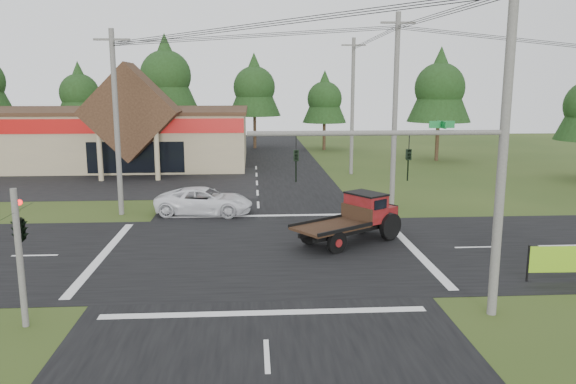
{
  "coord_description": "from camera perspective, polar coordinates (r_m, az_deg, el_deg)",
  "views": [
    {
      "loc": [
        -0.34,
        -24.49,
        7.46
      ],
      "look_at": [
        1.42,
        2.85,
        2.2
      ],
      "focal_mm": 35.0,
      "sensor_mm": 36.0,
      "label": 1
    }
  ],
  "objects": [
    {
      "name": "road_ns",
      "position": [
        25.6,
        -2.77,
        -6.06
      ],
      "size": [
        12.0,
        120.0,
        0.02
      ],
      "primitive_type": "cube",
      "color": "black",
      "rests_on": "ground"
    },
    {
      "name": "antique_flatbed_truck",
      "position": [
        26.82,
        6.22,
        -2.74
      ],
      "size": [
        5.85,
        4.96,
        2.35
      ],
      "primitive_type": null,
      "rotation": [
        0.0,
        0.0,
        -0.97
      ],
      "color": "#54100C",
      "rests_on": "ground"
    },
    {
      "name": "utility_pole_nw",
      "position": [
        33.45,
        -17.04,
        6.85
      ],
      "size": [
        2.0,
        0.3,
        10.5
      ],
      "color": "#595651",
      "rests_on": "ground"
    },
    {
      "name": "cvs_building",
      "position": [
        56.4,
        -19.57,
        5.49
      ],
      "size": [
        30.4,
        18.2,
        9.19
      ],
      "color": "tan",
      "rests_on": "ground"
    },
    {
      "name": "tree_row_d",
      "position": [
        66.49,
        -3.45,
        10.78
      ],
      "size": [
        6.16,
        6.16,
        11.11
      ],
      "color": "#332316",
      "rests_on": "ground"
    },
    {
      "name": "parking_apron",
      "position": [
        46.19,
        -20.83,
        0.88
      ],
      "size": [
        28.0,
        14.0,
        0.02
      ],
      "primitive_type": "cube",
      "color": "black",
      "rests_on": "ground"
    },
    {
      "name": "utility_pole_nr",
      "position": [
        18.8,
        21.06,
        4.58
      ],
      "size": [
        2.0,
        0.3,
        11.0
      ],
      "color": "#595651",
      "rests_on": "ground"
    },
    {
      "name": "traffic_signal_mast",
      "position": [
        18.33,
        16.01,
        0.91
      ],
      "size": [
        8.12,
        0.24,
        7.0
      ],
      "color": "#595651",
      "rests_on": "ground"
    },
    {
      "name": "ground",
      "position": [
        25.6,
        -2.77,
        -6.08
      ],
      "size": [
        120.0,
        120.0,
        0.0
      ],
      "primitive_type": "plane",
      "color": "#2B4016",
      "rests_on": "ground"
    },
    {
      "name": "white_pickup",
      "position": [
        33.09,
        -8.5,
        -0.9
      ],
      "size": [
        5.85,
        3.21,
        1.55
      ],
      "primitive_type": "imported",
      "rotation": [
        0.0,
        0.0,
        1.45
      ],
      "color": "white",
      "rests_on": "ground"
    },
    {
      "name": "utility_pole_n",
      "position": [
        47.26,
        6.56,
        8.72
      ],
      "size": [
        2.0,
        0.3,
        11.2
      ],
      "color": "#595651",
      "rests_on": "ground"
    },
    {
      "name": "tree_row_b",
      "position": [
        69.34,
        -20.45,
        9.58
      ],
      "size": [
        5.6,
        5.6,
        10.1
      ],
      "color": "#332316",
      "rests_on": "ground"
    },
    {
      "name": "tree_row_c",
      "position": [
        66.21,
        -12.33,
        11.72
      ],
      "size": [
        7.28,
        7.28,
        13.13
      ],
      "color": "#332316",
      "rests_on": "ground"
    },
    {
      "name": "tree_side_ne",
      "position": [
        57.49,
        15.18,
        10.42
      ],
      "size": [
        6.16,
        6.16,
        11.11
      ],
      "color": "#332316",
      "rests_on": "ground"
    },
    {
      "name": "traffic_signal_corner",
      "position": [
        19.01,
        -25.73,
        -2.18
      ],
      "size": [
        0.53,
        2.48,
        4.4
      ],
      "color": "#595651",
      "rests_on": "ground"
    },
    {
      "name": "tree_row_e",
      "position": [
        65.04,
        3.74,
        9.59
      ],
      "size": [
        5.04,
        5.04,
        9.09
      ],
      "color": "#332316",
      "rests_on": "ground"
    },
    {
      "name": "utility_pole_ne",
      "position": [
        33.58,
        10.81,
        8.0
      ],
      "size": [
        2.0,
        0.3,
        11.5
      ],
      "color": "#595651",
      "rests_on": "ground"
    },
    {
      "name": "road_ew",
      "position": [
        25.6,
        -2.77,
        -6.06
      ],
      "size": [
        120.0,
        12.0,
        0.02
      ],
      "primitive_type": "cube",
      "color": "black",
      "rests_on": "ground"
    }
  ]
}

